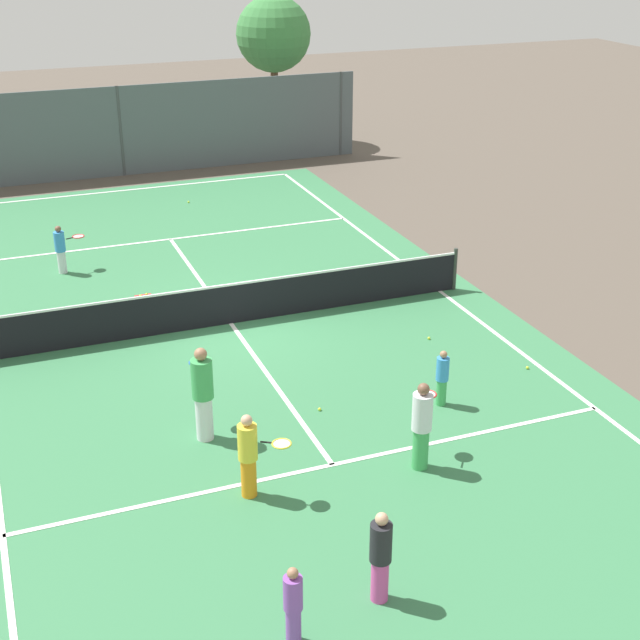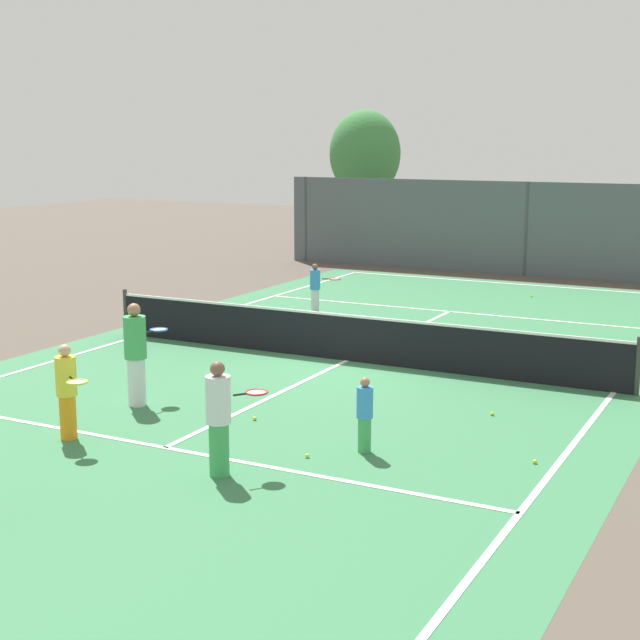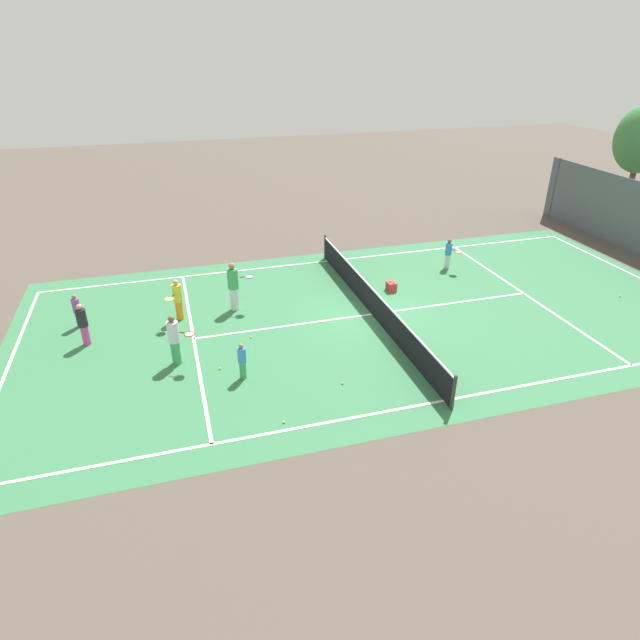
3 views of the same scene
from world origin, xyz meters
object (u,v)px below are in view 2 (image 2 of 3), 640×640
(player_4, at_px, (67,391))
(tennis_ball_2, at_px, (201,336))
(tennis_ball_1, at_px, (307,456))
(tennis_ball_3, at_px, (255,419))
(player_6, at_px, (136,353))
(player_1, at_px, (219,417))
(player_0, at_px, (316,287))
(tennis_ball_6, at_px, (492,414))
(ball_crate, at_px, (308,332))
(tennis_ball_5, at_px, (555,375))
(tennis_ball_4, at_px, (531,296))
(player_5, at_px, (365,414))
(tennis_ball_0, at_px, (535,462))

(player_4, height_order, tennis_ball_2, player_4)
(tennis_ball_1, relative_size, tennis_ball_2, 1.00)
(tennis_ball_3, bearing_deg, player_6, -175.77)
(player_1, bearing_deg, player_0, 111.54)
(player_0, relative_size, tennis_ball_6, 19.85)
(player_0, xyz_separation_m, ball_crate, (1.52, -3.29, -0.50))
(player_0, height_order, tennis_ball_1, player_0)
(player_4, xyz_separation_m, tennis_ball_5, (5.85, 7.42, -0.75))
(player_4, bearing_deg, tennis_ball_4, 79.85)
(tennis_ball_5, height_order, tennis_ball_6, same)
(player_0, distance_m, player_5, 11.63)
(player_0, xyz_separation_m, tennis_ball_2, (-0.88, -4.23, -0.65))
(player_4, relative_size, tennis_ball_5, 23.03)
(player_1, bearing_deg, tennis_ball_2, 126.26)
(player_4, height_order, tennis_ball_1, player_4)
(player_0, height_order, tennis_ball_6, player_0)
(ball_crate, bearing_deg, player_6, -91.04)
(tennis_ball_0, relative_size, tennis_ball_2, 1.00)
(player_0, relative_size, tennis_ball_4, 19.85)
(tennis_ball_5, bearing_deg, player_5, -104.12)
(tennis_ball_2, distance_m, tennis_ball_3, 6.87)
(player_4, distance_m, tennis_ball_2, 7.75)
(tennis_ball_0, distance_m, tennis_ball_1, 3.32)
(ball_crate, bearing_deg, tennis_ball_4, 69.61)
(tennis_ball_3, height_order, tennis_ball_5, same)
(ball_crate, bearing_deg, tennis_ball_2, -158.78)
(player_6, relative_size, tennis_ball_0, 27.80)
(tennis_ball_6, bearing_deg, player_0, 134.79)
(player_0, distance_m, tennis_ball_0, 12.56)
(ball_crate, xyz_separation_m, tennis_ball_1, (3.86, -7.27, -0.15))
(player_1, xyz_separation_m, ball_crate, (-3.13, 8.47, -0.67))
(tennis_ball_4, xyz_separation_m, tennis_ball_5, (2.89, -9.10, 0.00))
(player_6, height_order, tennis_ball_0, player_6)
(tennis_ball_3, bearing_deg, tennis_ball_1, -36.73)
(player_6, xyz_separation_m, tennis_ball_5, (6.09, 5.41, -0.91))
(player_6, height_order, tennis_ball_4, player_6)
(ball_crate, distance_m, tennis_ball_0, 9.15)
(tennis_ball_1, bearing_deg, player_5, 44.01)
(player_1, xyz_separation_m, player_5, (1.38, 1.82, -0.25))
(player_5, xyz_separation_m, tennis_ball_2, (-6.91, 5.72, -0.56))
(player_0, xyz_separation_m, tennis_ball_4, (4.61, 5.01, -0.65))
(tennis_ball_1, bearing_deg, player_6, 164.95)
(tennis_ball_2, xyz_separation_m, tennis_ball_6, (8.06, -3.00, 0.00))
(player_6, xyz_separation_m, tennis_ball_2, (-2.29, 5.27, -0.91))
(ball_crate, bearing_deg, tennis_ball_6, -34.82)
(tennis_ball_6, bearing_deg, player_4, -142.20)
(tennis_ball_2, distance_m, tennis_ball_6, 8.60)
(player_6, bearing_deg, ball_crate, 88.96)
(ball_crate, distance_m, tennis_ball_1, 8.24)
(tennis_ball_5, bearing_deg, player_4, -128.23)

